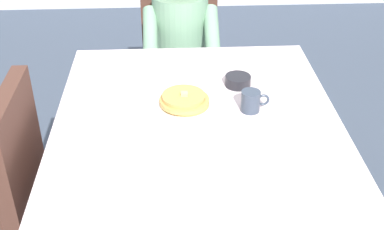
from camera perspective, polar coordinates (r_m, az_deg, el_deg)
dining_table_main at (r=1.91m, az=0.80°, el=-4.38°), size 1.12×1.52×0.74m
chair_diner at (r=2.98m, az=-1.36°, el=7.27°), size 0.44×0.45×0.93m
diner_person at (r=2.78m, az=-1.29°, el=8.49°), size 0.40×0.43×1.12m
plate_breakfast at (r=2.01m, az=-0.87°, el=0.91°), size 0.28×0.28×0.02m
breakfast_stack at (r=1.99m, az=-0.84°, el=1.69°), size 0.20×0.20×0.06m
cup_coffee at (r=1.99m, az=6.68°, el=1.57°), size 0.11×0.08×0.08m
bowl_butter at (r=2.17m, az=5.20°, el=3.87°), size 0.11×0.11×0.04m
syrup_pitcher at (r=2.13m, az=-7.14°, el=3.55°), size 0.08×0.08×0.07m
fork_left_of_plate at (r=2.00m, az=-6.31°, el=0.32°), size 0.01×0.18×0.00m
knife_right_of_plate at (r=2.01m, az=4.58°, el=0.63°), size 0.02×0.20×0.00m
spoon_near_edge at (r=1.76m, az=-0.94°, el=-4.30°), size 0.15×0.02×0.00m
napkin_folded at (r=1.88m, az=-9.05°, el=-2.10°), size 0.19×0.15×0.01m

